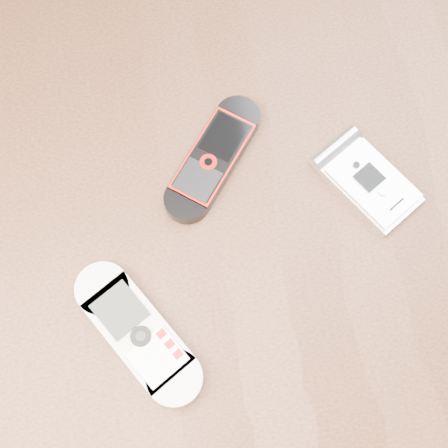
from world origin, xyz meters
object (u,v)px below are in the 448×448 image
Objects in this scene: nokia_white at (138,333)px; motorola_razr at (370,182)px; nokia_black_red at (213,158)px; table at (220,258)px.

nokia_white is 0.26m from motorola_razr.
nokia_black_red is 0.15m from motorola_razr.
table is 0.13m from nokia_black_red.
table is 8.24× the size of nokia_black_red.
motorola_razr is at bearing -6.91° from nokia_white.
nokia_white reaches higher than nokia_black_red.
motorola_razr is (0.23, 0.11, -0.00)m from nokia_white.
motorola_razr is at bearing 18.98° from nokia_black_red.
nokia_white is 0.18m from nokia_black_red.
motorola_razr reaches higher than nokia_black_red.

